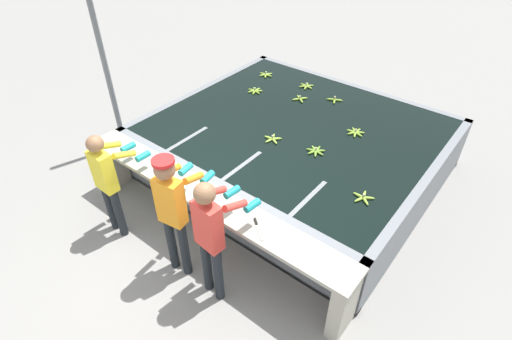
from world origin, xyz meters
name	(u,v)px	position (x,y,z in m)	size (l,w,h in m)	color
ground_plane	(197,252)	(0.00, 0.00, 0.00)	(80.00, 80.00, 0.00)	gray
wash_tank	(295,149)	(0.00, 2.30, 0.44)	(4.25, 3.72, 0.89)	gray
work_ledge	(205,209)	(0.00, 0.23, 0.62)	(4.25, 0.45, 0.89)	#A8A393
worker_0	(108,177)	(-1.14, -0.36, 0.94)	(0.41, 0.71, 1.58)	#1E2328
worker_1	(173,206)	(0.03, -0.28, 1.07)	(0.48, 0.75, 1.74)	#1E2328
worker_2	(211,232)	(0.61, -0.27, 1.02)	(0.45, 0.73, 1.70)	#1E2328
banana_bunch_floating_0	(306,86)	(-0.61, 3.51, 0.90)	(0.28, 0.28, 0.08)	#93BC3D
banana_bunch_floating_1	(363,198)	(1.59, 1.38, 0.90)	(0.27, 0.28, 0.08)	#93BC3D
banana_bunch_floating_2	(335,100)	(0.06, 3.37, 0.90)	(0.27, 0.27, 0.08)	#8CB738
banana_bunch_floating_3	(316,151)	(0.61, 1.86, 0.90)	(0.28, 0.28, 0.08)	#75A333
banana_bunch_floating_4	(255,91)	(-1.23, 2.78, 0.90)	(0.28, 0.28, 0.08)	#8CB738
banana_bunch_floating_5	(300,99)	(-0.43, 3.03, 0.90)	(0.25, 0.25, 0.08)	#93BC3D
banana_bunch_floating_6	(355,132)	(0.82, 2.65, 0.90)	(0.28, 0.28, 0.08)	#8CB738
banana_bunch_floating_7	(273,139)	(-0.05, 1.73, 0.90)	(0.27, 0.28, 0.08)	#9EC642
banana_bunch_floating_8	(266,75)	(-1.49, 3.44, 0.90)	(0.28, 0.26, 0.08)	#9EC642
knife_0	(257,226)	(0.87, 0.20, 0.90)	(0.30, 0.24, 0.02)	silver
support_post_left	(104,62)	(-2.87, 0.98, 1.60)	(0.09, 0.09, 3.20)	slate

